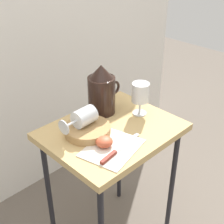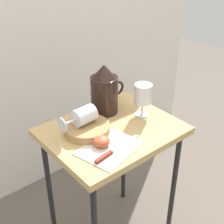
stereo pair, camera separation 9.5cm
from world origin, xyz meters
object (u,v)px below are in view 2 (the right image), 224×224
object	(u,v)px
pitcher	(104,93)
wine_glass_upright	(142,95)
knife	(111,152)
apple_half_left	(102,141)
wine_glass_tipped_near	(83,116)
basket_tray	(87,129)
table	(112,143)

from	to	relation	value
pitcher	wine_glass_upright	bearing A→B (deg)	-49.49
wine_glass_upright	knife	world-z (taller)	wine_glass_upright
pitcher	apple_half_left	distance (m)	0.27
wine_glass_upright	apple_half_left	bearing A→B (deg)	-165.68
knife	apple_half_left	bearing A→B (deg)	87.14
wine_glass_tipped_near	apple_half_left	xyz separation A→B (m)	(-0.01, -0.13, -0.05)
basket_tray	apple_half_left	distance (m)	0.11
knife	wine_glass_upright	bearing A→B (deg)	25.12
pitcher	wine_glass_tipped_near	xyz separation A→B (m)	(-0.16, -0.07, -0.02)
wine_glass_tipped_near	pitcher	bearing A→B (deg)	22.78
apple_half_left	knife	distance (m)	0.06
table	pitcher	distance (m)	0.22
apple_half_left	knife	size ratio (longest dim) A/B	0.28
pitcher	knife	distance (m)	0.33
table	wine_glass_tipped_near	distance (m)	0.19
wine_glass_upright	knife	distance (m)	0.33
basket_tray	knife	distance (m)	0.17
table	apple_half_left	size ratio (longest dim) A/B	10.27
wine_glass_upright	table	bearing A→B (deg)	-178.56
wine_glass_upright	wine_glass_tipped_near	bearing A→B (deg)	168.07
basket_tray	wine_glass_upright	xyz separation A→B (m)	(0.27, -0.04, 0.08)
pitcher	wine_glass_tipped_near	size ratio (longest dim) A/B	1.45
pitcher	knife	world-z (taller)	pitcher
pitcher	knife	size ratio (longest dim) A/B	0.96
basket_tray	table	bearing A→B (deg)	-24.42
table	wine_glass_tipped_near	bearing A→B (deg)	147.90
wine_glass_upright	knife	size ratio (longest dim) A/B	0.63
table	wine_glass_upright	bearing A→B (deg)	1.44
apple_half_left	knife	bearing A→B (deg)	-92.86
basket_tray	knife	xyz separation A→B (m)	(-0.02, -0.17, -0.01)
pitcher	wine_glass_tipped_near	distance (m)	0.18
pitcher	apple_half_left	bearing A→B (deg)	-131.17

